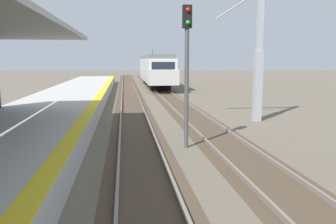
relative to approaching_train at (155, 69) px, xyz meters
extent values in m
cube|color=#B7B5AD|center=(-7.80, -30.93, -1.73)|extent=(5.00, 80.00, 0.90)
cube|color=yellow|center=(-5.55, -30.93, -1.27)|extent=(0.50, 80.00, 0.01)
cube|color=#4C3D2D|center=(-3.40, -26.93, -2.17)|extent=(2.34, 120.00, 0.01)
cube|color=slate|center=(-4.12, -26.93, -2.09)|extent=(0.08, 120.00, 0.15)
cube|color=slate|center=(-2.68, -26.93, -2.09)|extent=(0.08, 120.00, 0.15)
cube|color=#4C3D2D|center=(0.00, -26.93, -2.17)|extent=(2.34, 120.00, 0.01)
cube|color=slate|center=(-0.72, -26.93, -2.09)|extent=(0.08, 120.00, 0.15)
cube|color=slate|center=(0.72, -26.93, -2.09)|extent=(0.08, 120.00, 0.15)
cube|color=silver|center=(0.00, 0.38, -0.11)|extent=(2.90, 18.00, 2.70)
cube|color=slate|center=(0.00, 0.38, 1.46)|extent=(2.67, 18.00, 0.44)
cube|color=black|center=(0.00, -8.64, 0.30)|extent=(2.32, 0.06, 1.21)
cube|color=silver|center=(0.00, -9.42, -0.58)|extent=(2.78, 1.60, 1.49)
cube|color=black|center=(1.46, 0.38, 0.30)|extent=(0.04, 15.84, 0.86)
cylinder|color=#333333|center=(0.00, 3.98, 2.13)|extent=(0.06, 0.06, 0.90)
cube|color=black|center=(0.00, -5.47, -1.82)|extent=(2.17, 2.20, 0.72)
cube|color=black|center=(0.00, 6.23, -1.82)|extent=(2.17, 2.20, 0.72)
cylinder|color=#4C4C4C|center=(-1.63, -30.24, 0.02)|extent=(0.16, 0.16, 4.40)
cube|color=black|center=(-1.63, -30.24, 2.62)|extent=(0.32, 0.24, 0.80)
sphere|color=red|center=(-1.63, -30.38, 2.84)|extent=(0.16, 0.16, 0.16)
sphere|color=green|center=(-1.63, -30.38, 2.40)|extent=(0.16, 0.16, 0.16)
cube|color=#9EA3A8|center=(3.19, -25.11, -0.30)|extent=(0.40, 0.40, 3.75)
cube|color=#9EA3A8|center=(3.19, -25.11, 3.45)|extent=(0.28, 0.28, 3.75)
cylinder|color=#9EA3A8|center=(1.99, -25.11, 3.92)|extent=(2.47, 0.07, 1.60)
camera|label=1|loc=(-3.91, -42.54, 1.09)|focal=36.35mm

